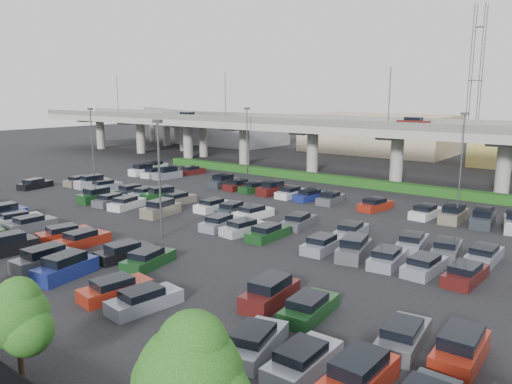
# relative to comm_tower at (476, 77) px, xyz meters

# --- Properties ---
(ground) EXTENTS (280.00, 280.00, 0.00)m
(ground) POSITION_rel_comm_tower_xyz_m (-4.00, -74.00, -15.61)
(ground) COLOR black
(overpass) EXTENTS (150.00, 13.00, 15.80)m
(overpass) POSITION_rel_comm_tower_xyz_m (-4.18, -41.99, -8.64)
(overpass) COLOR gray
(overpass) RESTS_ON ground
(on_ramp) EXTENTS (50.93, 30.13, 8.80)m
(on_ramp) POSITION_rel_comm_tower_xyz_m (-56.10, -30.95, -8.76)
(on_ramp) COLOR gray
(on_ramp) RESTS_ON ground
(hedge) EXTENTS (66.00, 1.60, 1.10)m
(hedge) POSITION_rel_comm_tower_xyz_m (-4.00, -49.00, -15.06)
(hedge) COLOR #1A4112
(hedge) RESTS_ON ground
(parked_cars) EXTENTS (63.18, 41.69, 1.67)m
(parked_cars) POSITION_rel_comm_tower_xyz_m (-4.40, -77.07, -15.00)
(parked_cars) COLOR #2B3238
(parked_cars) RESTS_ON ground
(light_poles) EXTENTS (66.90, 48.38, 10.30)m
(light_poles) POSITION_rel_comm_tower_xyz_m (-8.12, -72.00, -9.37)
(light_poles) COLOR #46464B
(light_poles) RESTS_ON ground
(distant_buildings) EXTENTS (138.00, 24.00, 9.00)m
(distant_buildings) POSITION_rel_comm_tower_xyz_m (8.38, -12.19, -11.87)
(distant_buildings) COLOR gray
(distant_buildings) RESTS_ON ground
(comm_tower) EXTENTS (2.40, 2.40, 30.00)m
(comm_tower) POSITION_rel_comm_tower_xyz_m (0.00, 0.00, 0.00)
(comm_tower) COLOR #46464B
(comm_tower) RESTS_ON ground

